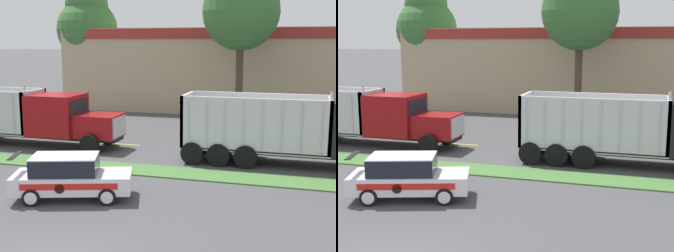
{
  "view_description": "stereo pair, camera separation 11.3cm",
  "coord_description": "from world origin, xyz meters",
  "views": [
    {
      "loc": [
        6.11,
        -9.84,
        5.78
      ],
      "look_at": [
        0.37,
        9.77,
        2.06
      ],
      "focal_mm": 50.0,
      "sensor_mm": 36.0,
      "label": 1
    },
    {
      "loc": [
        6.22,
        -9.81,
        5.78
      ],
      "look_at": [
        0.37,
        9.77,
        2.06
      ],
      "focal_mm": 50.0,
      "sensor_mm": 36.0,
      "label": 2
    }
  ],
  "objects": [
    {
      "name": "grass_verge",
      "position": [
        0.0,
        9.49,
        0.03
      ],
      "size": [
        120.0,
        1.77,
        0.06
      ],
      "primitive_type": "cube",
      "color": "#477538",
      "rests_on": "ground_plane"
    },
    {
      "name": "centre_line_3",
      "position": [
        -9.25,
        14.37,
        0.0
      ],
      "size": [
        2.4,
        0.14,
        0.01
      ],
      "primitive_type": "cube",
      "color": "yellow",
      "rests_on": "ground_plane"
    },
    {
      "name": "centre_line_4",
      "position": [
        -3.85,
        14.37,
        0.0
      ],
      "size": [
        2.4,
        0.14,
        0.01
      ],
      "primitive_type": "cube",
      "color": "yellow",
      "rests_on": "ground_plane"
    },
    {
      "name": "centre_line_5",
      "position": [
        1.55,
        14.37,
        0.0
      ],
      "size": [
        2.4,
        0.14,
        0.01
      ],
      "primitive_type": "cube",
      "color": "yellow",
      "rests_on": "ground_plane"
    },
    {
      "name": "centre_line_6",
      "position": [
        6.95,
        14.37,
        0.0
      ],
      "size": [
        2.4,
        0.14,
        0.01
      ],
      "primitive_type": "cube",
      "color": "yellow",
      "rests_on": "ground_plane"
    },
    {
      "name": "dump_truck_trail",
      "position": [
        -8.16,
        12.9,
        1.5
      ],
      "size": [
        11.72,
        2.74,
        3.46
      ],
      "color": "black",
      "rests_on": "ground_plane"
    },
    {
      "name": "rally_car",
      "position": [
        -2.06,
        5.16,
        0.84
      ],
      "size": [
        4.65,
        2.98,
        1.68
      ],
      "color": "white",
      "rests_on": "ground_plane"
    },
    {
      "name": "store_building_backdrop",
      "position": [
        3.18,
        31.97,
        3.42
      ],
      "size": [
        33.94,
        12.1,
        6.83
      ],
      "color": "tan",
      "rests_on": "ground_plane"
    },
    {
      "name": "tree_behind_left",
      "position": [
        1.73,
        22.64,
        8.25
      ],
      "size": [
        5.25,
        5.25,
        11.69
      ],
      "color": "#473828",
      "rests_on": "ground_plane"
    },
    {
      "name": "tree_behind_centre",
      "position": [
        -12.42,
        28.27,
        7.32
      ],
      "size": [
        5.31,
        5.31,
        10.78
      ],
      "color": "#473828",
      "rests_on": "ground_plane"
    }
  ]
}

